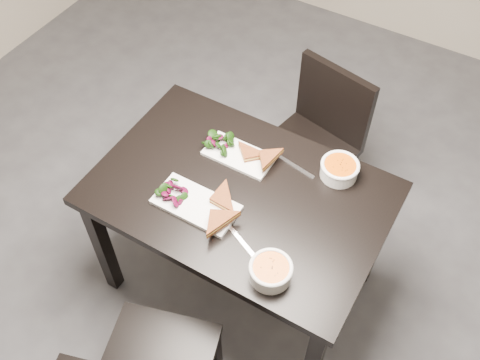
{
  "coord_description": "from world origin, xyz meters",
  "views": [
    {
      "loc": [
        0.56,
        -1.05,
        2.53
      ],
      "look_at": [
        -0.12,
        0.12,
        0.82
      ],
      "focal_mm": 41.06,
      "sensor_mm": 36.0,
      "label": 1
    }
  ],
  "objects_px": {
    "chair_far": "(317,136)",
    "plate_far": "(239,155)",
    "table": "(240,205)",
    "plate_near": "(196,204)",
    "soup_bowl_near": "(271,271)",
    "soup_bowl_far": "(339,169)"
  },
  "relations": [
    {
      "from": "table",
      "to": "chair_far",
      "type": "distance_m",
      "value": 0.7
    },
    {
      "from": "plate_far",
      "to": "table",
      "type": "bearing_deg",
      "value": -57.98
    },
    {
      "from": "plate_near",
      "to": "soup_bowl_near",
      "type": "relative_size",
      "value": 2.12
    },
    {
      "from": "chair_far",
      "to": "plate_far",
      "type": "height_order",
      "value": "chair_far"
    },
    {
      "from": "plate_near",
      "to": "soup_bowl_near",
      "type": "height_order",
      "value": "soup_bowl_near"
    },
    {
      "from": "table",
      "to": "chair_far",
      "type": "xyz_separation_m",
      "value": [
        0.06,
        0.68,
        -0.17
      ]
    },
    {
      "from": "table",
      "to": "soup_bowl_far",
      "type": "height_order",
      "value": "soup_bowl_far"
    },
    {
      "from": "plate_near",
      "to": "soup_bowl_near",
      "type": "xyz_separation_m",
      "value": [
        0.41,
        -0.13,
        0.03
      ]
    },
    {
      "from": "chair_far",
      "to": "plate_far",
      "type": "bearing_deg",
      "value": -94.78
    },
    {
      "from": "plate_near",
      "to": "soup_bowl_near",
      "type": "distance_m",
      "value": 0.43
    },
    {
      "from": "plate_near",
      "to": "plate_far",
      "type": "distance_m",
      "value": 0.31
    },
    {
      "from": "plate_near",
      "to": "plate_far",
      "type": "relative_size",
      "value": 1.15
    },
    {
      "from": "soup_bowl_near",
      "to": "soup_bowl_far",
      "type": "bearing_deg",
      "value": 88.07
    },
    {
      "from": "plate_far",
      "to": "soup_bowl_far",
      "type": "xyz_separation_m",
      "value": [
        0.41,
        0.12,
        0.03
      ]
    },
    {
      "from": "table",
      "to": "plate_far",
      "type": "distance_m",
      "value": 0.21
    },
    {
      "from": "soup_bowl_near",
      "to": "plate_near",
      "type": "bearing_deg",
      "value": 162.54
    },
    {
      "from": "table",
      "to": "soup_bowl_far",
      "type": "bearing_deg",
      "value": 41.82
    },
    {
      "from": "table",
      "to": "plate_near",
      "type": "relative_size",
      "value": 3.53
    },
    {
      "from": "table",
      "to": "plate_near",
      "type": "xyz_separation_m",
      "value": [
        -0.11,
        -0.15,
        0.11
      ]
    },
    {
      "from": "table",
      "to": "soup_bowl_far",
      "type": "distance_m",
      "value": 0.44
    },
    {
      "from": "chair_far",
      "to": "soup_bowl_near",
      "type": "relative_size",
      "value": 5.29
    },
    {
      "from": "soup_bowl_near",
      "to": "soup_bowl_far",
      "type": "relative_size",
      "value": 0.99
    }
  ]
}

